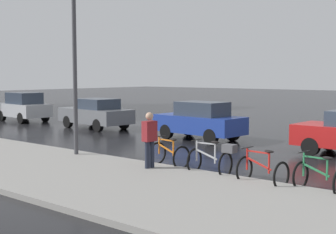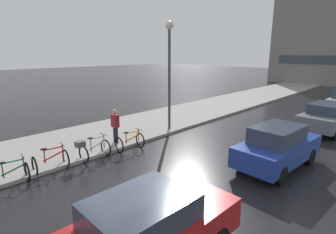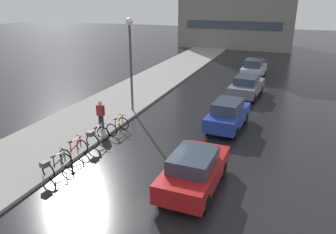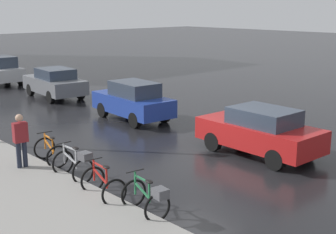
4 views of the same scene
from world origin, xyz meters
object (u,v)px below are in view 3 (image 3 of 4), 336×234
(bicycle_third, at_px, (96,136))
(bicycle_farthest, at_px, (118,126))
(bicycle_second, at_px, (74,150))
(streetlamp, at_px, (130,50))
(pedestrian, at_px, (101,114))
(bicycle_nearest, at_px, (55,165))
(car_red, at_px, (194,170))
(car_silver, at_px, (254,69))
(car_grey, at_px, (247,86))
(car_blue, at_px, (228,115))

(bicycle_third, height_order, bicycle_farthest, bicycle_third)
(bicycle_second, relative_size, streetlamp, 0.21)
(bicycle_second, height_order, pedestrian, pedestrian)
(streetlamp, bearing_deg, bicycle_second, -86.68)
(bicycle_nearest, xyz_separation_m, bicycle_second, (-0.18, 1.56, -0.08))
(bicycle_nearest, xyz_separation_m, bicycle_third, (0.01, 3.14, 0.02))
(car_red, height_order, pedestrian, pedestrian)
(bicycle_second, distance_m, car_silver, 19.91)
(bicycle_nearest, bearing_deg, car_grey, 68.18)
(bicycle_nearest, distance_m, car_blue, 9.57)
(bicycle_second, relative_size, pedestrian, 0.71)
(car_grey, bearing_deg, car_red, -90.35)
(car_grey, relative_size, car_silver, 1.14)
(pedestrian, bearing_deg, bicycle_second, -80.16)
(bicycle_nearest, xyz_separation_m, car_grey, (5.77, 14.42, 0.32))
(pedestrian, bearing_deg, car_silver, 68.28)
(bicycle_nearest, height_order, pedestrian, pedestrian)
(streetlamp, bearing_deg, bicycle_third, -83.56)
(car_grey, distance_m, car_silver, 6.20)
(car_blue, bearing_deg, car_grey, 89.33)
(bicycle_farthest, height_order, car_blue, car_blue)
(bicycle_nearest, height_order, car_grey, car_grey)
(bicycle_third, bearing_deg, car_silver, 72.47)
(bicycle_farthest, height_order, car_grey, car_grey)
(car_blue, relative_size, car_grey, 0.94)
(streetlamp, bearing_deg, car_grey, 43.88)
(bicycle_nearest, bearing_deg, bicycle_second, 96.62)
(bicycle_farthest, distance_m, car_red, 6.70)
(bicycle_second, height_order, streetlamp, streetlamp)
(car_blue, distance_m, car_silver, 12.94)
(bicycle_nearest, distance_m, bicycle_second, 1.57)
(car_red, distance_m, pedestrian, 7.47)
(bicycle_second, relative_size, car_silver, 0.32)
(pedestrian, bearing_deg, car_blue, 23.75)
(bicycle_third, relative_size, pedestrian, 0.78)
(bicycle_second, bearing_deg, bicycle_third, 83.11)
(bicycle_farthest, bearing_deg, bicycle_second, -96.88)
(bicycle_second, distance_m, bicycle_farthest, 3.39)
(bicycle_nearest, height_order, car_silver, car_silver)
(bicycle_nearest, distance_m, car_red, 5.80)
(bicycle_second, relative_size, bicycle_third, 0.91)
(bicycle_second, distance_m, pedestrian, 3.39)
(bicycle_third, height_order, streetlamp, streetlamp)
(bicycle_nearest, relative_size, bicycle_farthest, 1.14)
(car_red, distance_m, car_silver, 19.55)
(car_blue, distance_m, pedestrian, 7.04)
(bicycle_nearest, bearing_deg, bicycle_third, 89.79)
(bicycle_farthest, bearing_deg, streetlamp, 103.24)
(pedestrian, bearing_deg, car_red, -30.39)
(streetlamp, bearing_deg, car_silver, 63.61)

